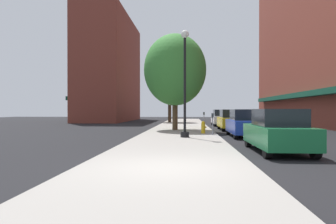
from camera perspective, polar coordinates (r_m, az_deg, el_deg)
name	(u,v)px	position (r m, az deg, el deg)	size (l,w,h in m)	color
ground_plane	(229,129)	(26.19, 11.29, -3.18)	(90.00, 90.00, 0.00)	black
sidewalk_slab	(181,128)	(26.96, 2.54, -2.94)	(4.80, 50.00, 0.12)	gray
building_far_background	(111,70)	(46.77, -10.70, 7.75)	(6.80, 18.00, 15.29)	brown
lamppost	(185,81)	(16.85, 3.17, 5.76)	(0.48, 0.48, 5.90)	black
fire_hydrant	(203,127)	(19.67, 6.63, -2.84)	(0.33, 0.26, 0.79)	gold
parking_meter_near	(213,121)	(18.37, 8.36, -1.72)	(0.14, 0.09, 1.31)	slate
parking_meter_far	(204,117)	(28.32, 6.75, -0.98)	(0.14, 0.09, 1.31)	slate
tree_near	(175,70)	(23.21, 1.33, 7.88)	(4.70, 4.70, 7.25)	#4C3823
tree_mid	(170,85)	(37.50, 0.31, 5.15)	(4.10, 4.10, 7.00)	#422D1E
car_green	(277,131)	(12.38, 19.82, -3.41)	(1.80, 4.30, 1.66)	black
car_blue	(245,124)	(18.86, 14.22, -2.10)	(1.80, 4.30, 1.66)	black
car_yellow	(231,120)	(24.88, 11.67, -1.50)	(1.80, 4.30, 1.66)	black
car_white	(221,118)	(31.79, 9.95, -1.09)	(1.80, 4.30, 1.66)	black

